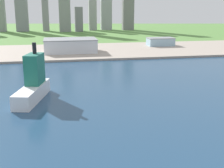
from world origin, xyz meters
name	(u,v)px	position (x,y,z in m)	size (l,w,h in m)	color
ground_plane	(76,91)	(0.00, 300.00, 0.00)	(2400.00, 2400.00, 0.00)	#57883F
water_bay	(83,120)	(0.00, 240.00, 0.07)	(840.00, 360.00, 0.15)	navy
industrial_pier	(66,51)	(0.00, 490.00, 1.25)	(840.00, 140.00, 2.50)	#AA9C8E
ferry_boat	(33,83)	(-29.54, 285.53, 11.03)	(23.07, 49.76, 37.73)	white
warehouse_main	(70,45)	(5.58, 477.56, 11.11)	(67.53, 42.07, 17.17)	silver
warehouse_annex	(160,42)	(141.35, 515.20, 8.47)	(38.96, 22.87, 11.89)	#99BCD1
distant_skyline	(60,5)	(0.29, 827.54, 61.31)	(375.85, 55.65, 155.77)	slate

